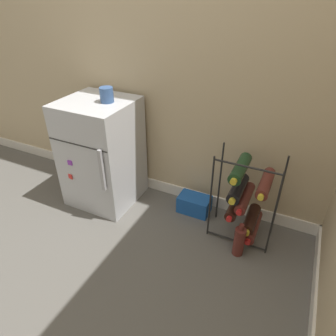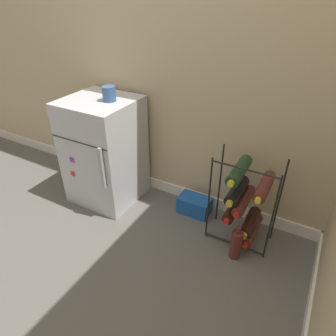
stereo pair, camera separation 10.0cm
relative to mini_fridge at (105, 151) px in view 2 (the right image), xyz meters
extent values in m
plane|color=#56544F|center=(0.53, -0.34, -0.40)|extent=(14.00, 14.00, 0.00)
cube|color=tan|center=(0.53, 0.29, 0.85)|extent=(7.07, 0.06, 2.50)
cube|color=silver|center=(0.53, 0.26, -0.36)|extent=(7.07, 0.01, 0.09)
cube|color=#B7BABF|center=(0.00, 0.00, 0.00)|extent=(0.49, 0.47, 0.80)
cube|color=#2D2D2D|center=(0.00, -0.24, 0.18)|extent=(0.48, 0.00, 0.01)
cube|color=#9E9EA3|center=(0.19, -0.25, 0.04)|extent=(0.02, 0.02, 0.30)
cube|color=red|center=(-0.12, -0.24, -0.10)|extent=(0.04, 0.01, 0.04)
cube|color=purple|center=(-0.09, -0.24, 0.02)|extent=(0.04, 0.01, 0.04)
cylinder|color=black|center=(0.87, -0.06, -0.09)|extent=(0.01, 0.01, 0.62)
cylinder|color=black|center=(1.27, -0.06, -0.09)|extent=(0.01, 0.01, 0.62)
cylinder|color=black|center=(0.87, 0.14, -0.09)|extent=(0.01, 0.01, 0.62)
cylinder|color=black|center=(1.27, 0.14, -0.09)|extent=(0.01, 0.01, 0.62)
cylinder|color=black|center=(1.07, -0.06, -0.38)|extent=(0.39, 0.01, 0.01)
cylinder|color=black|center=(1.07, -0.06, 0.19)|extent=(0.39, 0.01, 0.01)
cylinder|color=#56231E|center=(1.15, 0.04, -0.30)|extent=(0.08, 0.29, 0.08)
cylinder|color=red|center=(1.15, -0.11, -0.30)|extent=(0.04, 0.02, 0.04)
cylinder|color=black|center=(1.13, 0.04, -0.25)|extent=(0.08, 0.25, 0.08)
cylinder|color=gold|center=(1.13, -0.10, -0.25)|extent=(0.04, 0.02, 0.04)
cylinder|color=black|center=(1.02, 0.04, -0.16)|extent=(0.07, 0.30, 0.07)
cylinder|color=red|center=(1.02, -0.12, -0.16)|extent=(0.03, 0.02, 0.03)
cylinder|color=#56231E|center=(1.07, 0.04, -0.09)|extent=(0.07, 0.29, 0.07)
cylinder|color=red|center=(1.07, -0.11, -0.09)|extent=(0.03, 0.02, 0.03)
cylinder|color=black|center=(1.02, 0.04, -0.03)|extent=(0.08, 0.27, 0.08)
cylinder|color=gold|center=(1.02, -0.10, -0.03)|extent=(0.04, 0.02, 0.04)
cylinder|color=#56231E|center=(1.18, 0.04, 0.05)|extent=(0.07, 0.28, 0.07)
cylinder|color=gold|center=(1.18, -0.11, 0.05)|extent=(0.03, 0.02, 0.03)
cylinder|color=#19381E|center=(1.02, 0.04, 0.11)|extent=(0.08, 0.29, 0.08)
cylinder|color=gold|center=(1.02, -0.12, 0.11)|extent=(0.04, 0.02, 0.04)
cube|color=#194C9E|center=(0.70, 0.13, -0.33)|extent=(0.23, 0.15, 0.13)
cylinder|color=#335184|center=(0.09, 0.01, 0.45)|extent=(0.09, 0.09, 0.10)
cylinder|color=#56231E|center=(1.11, -0.14, -0.30)|extent=(0.07, 0.07, 0.20)
cylinder|color=#56231E|center=(1.11, -0.14, -0.18)|extent=(0.03, 0.03, 0.04)
camera|label=1|loc=(1.29, -1.54, 1.08)|focal=32.00mm
camera|label=2|loc=(1.38, -1.50, 1.08)|focal=32.00mm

